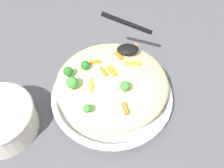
{
  "coord_description": "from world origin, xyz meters",
  "views": [
    {
      "loc": [
        -0.02,
        -0.37,
        0.54
      ],
      "look_at": [
        0.0,
        0.0,
        0.07
      ],
      "focal_mm": 37.74,
      "sensor_mm": 36.0,
      "label": 1
    }
  ],
  "objects": [
    {
      "name": "carrot_piece_6",
      "position": [
        0.06,
        0.08,
        0.11
      ],
      "size": [
        0.03,
        0.03,
        0.01
      ],
      "primitive_type": "cube",
      "rotation": [
        0.0,
        0.0,
        0.85
      ],
      "color": "orange",
      "rests_on": "pasta_mound"
    },
    {
      "name": "broccoli_floret_0",
      "position": [
        -0.06,
        -0.1,
        0.12
      ],
      "size": [
        0.02,
        0.02,
        0.02
      ],
      "color": "#377928",
      "rests_on": "pasta_mound"
    },
    {
      "name": "carrot_piece_7",
      "position": [
        0.0,
        -0.0,
        0.12
      ],
      "size": [
        0.02,
        0.03,
        0.01
      ],
      "primitive_type": "cube",
      "rotation": [
        0.0,
        0.0,
        2.06
      ],
      "color": "orange",
      "rests_on": "pasta_mound"
    },
    {
      "name": "broccoli_floret_4",
      "position": [
        -0.09,
        -0.04,
        0.13
      ],
      "size": [
        0.03,
        0.03,
        0.03
      ],
      "color": "#377928",
      "rests_on": "pasta_mound"
    },
    {
      "name": "carrot_piece_3",
      "position": [
        0.02,
        0.05,
        0.12
      ],
      "size": [
        0.02,
        0.03,
        0.01
      ],
      "primitive_type": "cube",
      "rotation": [
        0.0,
        0.0,
        5.12
      ],
      "color": "orange",
      "rests_on": "pasta_mound"
    },
    {
      "name": "broccoli_floret_1",
      "position": [
        -0.06,
        0.02,
        0.13
      ],
      "size": [
        0.02,
        0.02,
        0.03
      ],
      "color": "#205B1C",
      "rests_on": "pasta_mound"
    },
    {
      "name": "carrot_piece_2",
      "position": [
        -0.04,
        0.04,
        0.12
      ],
      "size": [
        0.03,
        0.01,
        0.01
      ],
      "primitive_type": "cube",
      "rotation": [
        0.0,
        0.0,
        0.0
      ],
      "color": "orange",
      "rests_on": "pasta_mound"
    },
    {
      "name": "broccoli_floret_3",
      "position": [
        0.03,
        -0.05,
        0.13
      ],
      "size": [
        0.02,
        0.02,
        0.03
      ],
      "color": "#377928",
      "rests_on": "pasta_mound"
    },
    {
      "name": "broccoli_floret_2",
      "position": [
        -0.1,
        -0.0,
        0.12
      ],
      "size": [
        0.02,
        0.02,
        0.03
      ],
      "color": "#205B1C",
      "rests_on": "pasta_mound"
    },
    {
      "name": "carrot_piece_1",
      "position": [
        -0.05,
        -0.03,
        0.11
      ],
      "size": [
        0.01,
        0.04,
        0.01
      ],
      "primitive_type": "cube",
      "rotation": [
        0.0,
        0.0,
        1.6
      ],
      "color": "orange",
      "rests_on": "pasta_mound"
    },
    {
      "name": "ground_plane",
      "position": [
        0.0,
        0.0,
        0.0
      ],
      "size": [
        2.4,
        2.4,
        0.0
      ],
      "primitive_type": "plane",
      "color": "#4C4C51"
    },
    {
      "name": "serving_bowl",
      "position": [
        0.0,
        0.0,
        0.02
      ],
      "size": [
        0.32,
        0.32,
        0.04
      ],
      "color": "silver",
      "rests_on": "ground_plane"
    },
    {
      "name": "pasta_mound",
      "position": [
        0.0,
        0.0,
        0.07
      ],
      "size": [
        0.28,
        0.28,
        0.09
      ],
      "primitive_type": "ellipsoid",
      "color": "#DBC689",
      "rests_on": "serving_bowl"
    },
    {
      "name": "carrot_piece_0",
      "position": [
        0.02,
        -0.1,
        0.11
      ],
      "size": [
        0.01,
        0.03,
        0.01
      ],
      "primitive_type": "cube",
      "rotation": [
        0.0,
        0.0,
        4.89
      ],
      "color": "orange",
      "rests_on": "pasta_mound"
    },
    {
      "name": "carrot_piece_4",
      "position": [
        -0.02,
        -0.0,
        0.12
      ],
      "size": [
        0.02,
        0.03,
        0.01
      ],
      "primitive_type": "cube",
      "rotation": [
        0.0,
        0.0,
        5.18
      ],
      "color": "orange",
      "rests_on": "pasta_mound"
    },
    {
      "name": "carrot_piece_5",
      "position": [
        0.05,
        0.03,
        0.11
      ],
      "size": [
        0.04,
        0.01,
        0.01
      ],
      "primitive_type": "cube",
      "rotation": [
        0.0,
        0.0,
        3.12
      ],
      "color": "orange",
      "rests_on": "pasta_mound"
    },
    {
      "name": "serving_spoon",
      "position": [
        0.05,
        0.09,
        0.13
      ],
      "size": [
        0.14,
        0.1,
        0.07
      ],
      "color": "black",
      "rests_on": "pasta_mound"
    }
  ]
}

